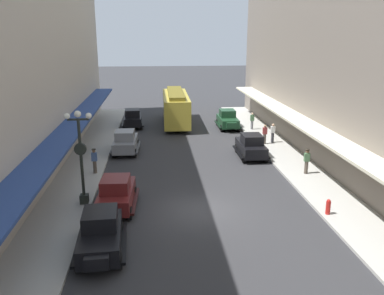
# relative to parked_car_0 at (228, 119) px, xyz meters

# --- Properties ---
(ground_plane) EXTENTS (200.00, 200.00, 0.00)m
(ground_plane) POSITION_rel_parked_car_0_xyz_m (-4.80, -19.01, -0.94)
(ground_plane) COLOR #2D2D30
(sidewalk_left) EXTENTS (3.00, 60.00, 0.15)m
(sidewalk_left) POSITION_rel_parked_car_0_xyz_m (-12.30, -19.01, -0.87)
(sidewalk_left) COLOR #A8A59E
(sidewalk_left) RESTS_ON ground
(sidewalk_right) EXTENTS (3.00, 60.00, 0.15)m
(sidewalk_right) POSITION_rel_parked_car_0_xyz_m (2.70, -19.01, -0.87)
(sidewalk_right) COLOR #A8A59E
(sidewalk_right) RESTS_ON ground
(parked_car_0) EXTENTS (2.15, 4.26, 1.84)m
(parked_car_0) POSITION_rel_parked_car_0_xyz_m (0.00, 0.00, 0.00)
(parked_car_0) COLOR #193D23
(parked_car_0) RESTS_ON ground
(parked_car_1) EXTENTS (2.28, 4.31, 1.84)m
(parked_car_1) POSITION_rel_parked_car_0_xyz_m (-9.46, 1.52, 0.00)
(parked_car_1) COLOR black
(parked_car_1) RESTS_ON ground
(parked_car_2) EXTENTS (2.17, 4.27, 1.84)m
(parked_car_2) POSITION_rel_parked_car_0_xyz_m (0.02, -9.84, 0.00)
(parked_car_2) COLOR black
(parked_car_2) RESTS_ON ground
(parked_car_3) EXTENTS (2.26, 4.30, 1.84)m
(parked_car_3) POSITION_rel_parked_car_0_xyz_m (-9.59, -7.69, 0.00)
(parked_car_3) COLOR slate
(parked_car_3) RESTS_ON ground
(parked_car_4) EXTENTS (2.31, 4.32, 1.84)m
(parked_car_4) POSITION_rel_parked_car_0_xyz_m (-9.66, -22.89, 0.00)
(parked_car_4) COLOR black
(parked_car_4) RESTS_ON ground
(parked_car_5) EXTENTS (2.28, 4.31, 1.84)m
(parked_car_5) POSITION_rel_parked_car_0_xyz_m (-9.38, -18.40, 0.00)
(parked_car_5) COLOR #591919
(parked_car_5) RESTS_ON ground
(streetcar) EXTENTS (2.64, 9.63, 3.46)m
(streetcar) POSITION_rel_parked_car_0_xyz_m (-5.05, 2.29, 0.96)
(streetcar) COLOR gold
(streetcar) RESTS_ON ground
(lamp_post_with_clock) EXTENTS (1.42, 0.44, 5.16)m
(lamp_post_with_clock) POSITION_rel_parked_car_0_xyz_m (-11.20, -17.82, 2.04)
(lamp_post_with_clock) COLOR black
(lamp_post_with_clock) RESTS_ON sidewalk_left
(fire_hydrant) EXTENTS (0.24, 0.24, 0.82)m
(fire_hydrant) POSITION_rel_parked_car_0_xyz_m (1.55, -20.43, -0.38)
(fire_hydrant) COLOR #B21E19
(fire_hydrant) RESTS_ON sidewalk_right
(pedestrian_0) EXTENTS (0.36, 0.28, 1.67)m
(pedestrian_0) POSITION_rel_parked_car_0_xyz_m (2.72, -14.25, 0.07)
(pedestrian_0) COLOR #4C4238
(pedestrian_0) RESTS_ON sidewalk_right
(pedestrian_1) EXTENTS (0.36, 0.24, 1.64)m
(pedestrian_1) POSITION_rel_parked_car_0_xyz_m (1.97, -6.63, 0.05)
(pedestrian_1) COLOR #4C4238
(pedestrian_1) RESTS_ON sidewalk_right
(pedestrian_2) EXTENTS (0.36, 0.24, 1.64)m
(pedestrian_2) POSITION_rel_parked_car_0_xyz_m (2.18, -1.26, 0.05)
(pedestrian_2) COLOR slate
(pedestrian_2) RESTS_ON sidewalk_right
(pedestrian_3) EXTENTS (0.36, 0.24, 1.64)m
(pedestrian_3) POSITION_rel_parked_car_0_xyz_m (2.76, -6.27, 0.05)
(pedestrian_3) COLOR #2D2D33
(pedestrian_3) RESTS_ON sidewalk_right
(pedestrian_4) EXTENTS (0.36, 0.28, 1.67)m
(pedestrian_4) POSITION_rel_parked_car_0_xyz_m (-11.29, -12.84, 0.07)
(pedestrian_4) COLOR #4C4238
(pedestrian_4) RESTS_ON sidewalk_left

